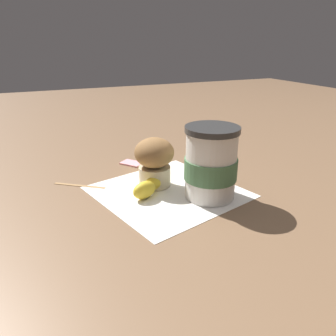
{
  "coord_description": "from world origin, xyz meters",
  "views": [
    {
      "loc": [
        0.23,
        0.52,
        0.28
      ],
      "look_at": [
        0.0,
        0.0,
        0.05
      ],
      "focal_mm": 35.0,
      "sensor_mm": 36.0,
      "label": 1
    }
  ],
  "objects_px": {
    "coffee_cup": "(211,164)",
    "banana": "(152,176)",
    "muffin": "(154,160)",
    "sugar_packet": "(132,163)"
  },
  "relations": [
    {
      "from": "banana",
      "to": "sugar_packet",
      "type": "distance_m",
      "value": 0.13
    },
    {
      "from": "banana",
      "to": "sugar_packet",
      "type": "bearing_deg",
      "value": -88.48
    },
    {
      "from": "coffee_cup",
      "to": "muffin",
      "type": "xyz_separation_m",
      "value": [
        0.08,
        -0.09,
        -0.01
      ]
    },
    {
      "from": "coffee_cup",
      "to": "banana",
      "type": "bearing_deg",
      "value": -51.93
    },
    {
      "from": "coffee_cup",
      "to": "muffin",
      "type": "bearing_deg",
      "value": -49.11
    },
    {
      "from": "coffee_cup",
      "to": "muffin",
      "type": "height_order",
      "value": "coffee_cup"
    },
    {
      "from": "muffin",
      "to": "sugar_packet",
      "type": "relative_size",
      "value": 1.96
    },
    {
      "from": "coffee_cup",
      "to": "sugar_packet",
      "type": "xyz_separation_m",
      "value": [
        0.08,
        -0.22,
        -0.06
      ]
    },
    {
      "from": "sugar_packet",
      "to": "coffee_cup",
      "type": "bearing_deg",
      "value": 109.75
    },
    {
      "from": "banana",
      "to": "sugar_packet",
      "type": "relative_size",
      "value": 3.38
    }
  ]
}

